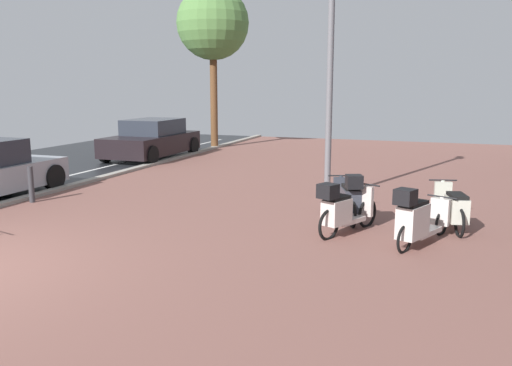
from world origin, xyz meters
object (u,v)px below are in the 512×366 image
scooter_near (349,198)px  lamp_post (331,46)px  street_tree (213,24)px  scooter_extra (452,208)px  parked_car_far (152,140)px  scooter_far (417,219)px  bollard_far (31,184)px  scooter_mid (343,210)px

scooter_near → lamp_post: 3.55m
lamp_post → street_tree: (-6.45, 8.14, 1.51)m
scooter_near → lamp_post: lamp_post is taller
scooter_extra → street_tree: size_ratio=0.28×
parked_car_far → lamp_post: 9.13m
scooter_far → parked_car_far: size_ratio=0.42×
parked_car_far → lamp_post: bearing=-32.8°
scooter_extra → bollard_far: size_ratio=2.18×
scooter_mid → scooter_extra: 2.05m
scooter_near → street_tree: bearing=126.0°
scooter_extra → street_tree: bearing=132.6°
lamp_post → parked_car_far: bearing=147.2°
scooter_near → street_tree: 13.13m
scooter_extra → parked_car_far: parked_car_far is taller
lamp_post → scooter_extra: bearing=-33.6°
scooter_near → bollard_far: size_ratio=2.05×
scooter_extra → lamp_post: bearing=146.4°
scooter_far → scooter_mid: bearing=166.7°
scooter_mid → scooter_far: bearing=-13.3°
scooter_near → bollard_far: bearing=-174.1°
parked_car_far → bollard_far: size_ratio=5.01×
scooter_near → scooter_extra: bearing=2.9°
scooter_near → scooter_far: scooter_far is taller
scooter_near → lamp_post: bearing=113.6°
scooter_mid → bollard_far: bearing=178.1°
scooter_mid → street_tree: bearing=123.9°
scooter_near → scooter_extra: scooter_near is taller
scooter_far → street_tree: size_ratio=0.27×
scooter_mid → scooter_far: (1.24, -0.29, 0.01)m
scooter_far → street_tree: 14.80m
scooter_far → bollard_far: 8.16m
scooter_near → street_tree: (-7.26, 10.00, 4.43)m
parked_car_far → scooter_near: bearing=-39.0°
bollard_far → scooter_near: bearing=5.9°
scooter_mid → scooter_far: size_ratio=0.92×
lamp_post → street_tree: bearing=128.4°
bollard_far → street_tree: bearing=92.3°
scooter_extra → parked_car_far: (-9.97, 6.48, 0.25)m
lamp_post → street_tree: 10.50m
scooter_extra → lamp_post: lamp_post is taller
scooter_near → scooter_far: (1.31, -1.22, 0.01)m
bollard_far → scooter_far: bearing=-3.7°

